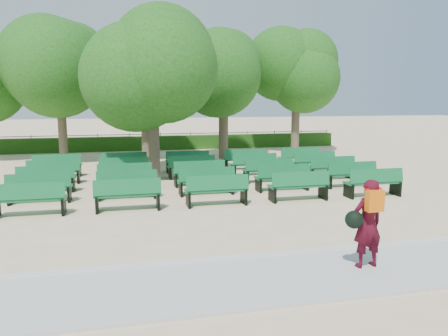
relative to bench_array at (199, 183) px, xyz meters
name	(u,v)px	position (x,y,z in m)	size (l,w,h in m)	color
ground	(169,197)	(-1.34, -1.74, -0.10)	(120.00, 120.00, 0.00)	beige
paving	(213,285)	(-1.34, -9.14, -0.07)	(30.00, 2.20, 0.06)	beige
curb	(202,261)	(-1.34, -7.99, -0.05)	(30.00, 0.12, 0.10)	silver
hedge	(146,143)	(-1.34, 12.26, 0.35)	(26.00, 0.70, 0.90)	#235014
fence	(146,149)	(-1.34, 12.66, -0.10)	(26.00, 0.10, 1.02)	black
tree_line	(150,158)	(-1.34, 8.26, -0.10)	(21.80, 6.80, 7.04)	#225D19
bench_array	(199,183)	(0.00, 0.00, 0.00)	(2.01, 0.73, 1.25)	#126733
tree_among	(152,74)	(-1.58, 1.40, 4.21)	(4.73, 4.73, 6.46)	brown
person	(367,222)	(1.73, -9.07, 0.87)	(0.85, 0.53, 1.76)	#400915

